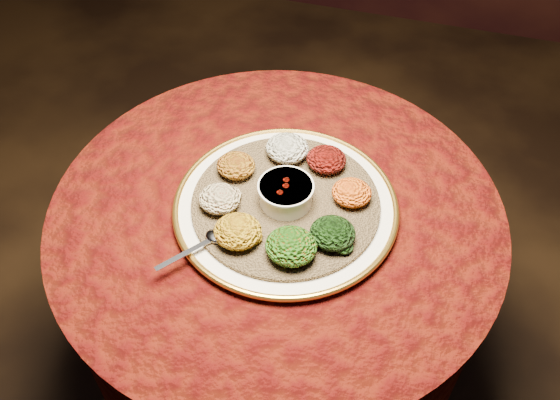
# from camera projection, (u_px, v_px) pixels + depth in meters

# --- Properties ---
(table) EXTENTS (0.96, 0.96, 0.73)m
(table) POSITION_uv_depth(u_px,v_px,m) (277.00, 260.00, 1.44)
(table) COLOR black
(table) RESTS_ON ground
(platter) EXTENTS (0.47, 0.47, 0.02)m
(platter) POSITION_uv_depth(u_px,v_px,m) (286.00, 206.00, 1.30)
(platter) COLOR silver
(platter) RESTS_ON table
(injera) EXTENTS (0.50, 0.50, 0.01)m
(injera) POSITION_uv_depth(u_px,v_px,m) (286.00, 203.00, 1.29)
(injera) COLOR olive
(injera) RESTS_ON platter
(stew_bowl) EXTENTS (0.11, 0.11, 0.05)m
(stew_bowl) POSITION_uv_depth(u_px,v_px,m) (286.00, 192.00, 1.26)
(stew_bowl) COLOR silver
(stew_bowl) RESTS_ON injera
(spoon) EXTENTS (0.11, 0.13, 0.01)m
(spoon) POSITION_uv_depth(u_px,v_px,m) (213.00, 239.00, 1.21)
(spoon) COLOR silver
(spoon) RESTS_ON injera
(portion_ayib) EXTENTS (0.09, 0.09, 0.05)m
(portion_ayib) POSITION_uv_depth(u_px,v_px,m) (287.00, 148.00, 1.36)
(portion_ayib) COLOR beige
(portion_ayib) RESTS_ON injera
(portion_kitfo) EXTENTS (0.09, 0.08, 0.04)m
(portion_kitfo) POSITION_uv_depth(u_px,v_px,m) (326.00, 159.00, 1.34)
(portion_kitfo) COLOR black
(portion_kitfo) RESTS_ON injera
(portion_tikil) EXTENTS (0.08, 0.08, 0.04)m
(portion_tikil) POSITION_uv_depth(u_px,v_px,m) (352.00, 193.00, 1.27)
(portion_tikil) COLOR orange
(portion_tikil) RESTS_ON injera
(portion_gomen) EXTENTS (0.09, 0.09, 0.04)m
(portion_gomen) POSITION_uv_depth(u_px,v_px,m) (333.00, 233.00, 1.20)
(portion_gomen) COLOR black
(portion_gomen) RESTS_ON injera
(portion_mixveg) EXTENTS (0.10, 0.09, 0.05)m
(portion_mixveg) POSITION_uv_depth(u_px,v_px,m) (291.00, 246.00, 1.18)
(portion_mixveg) COLOR maroon
(portion_mixveg) RESTS_ON injera
(portion_kik) EXTENTS (0.09, 0.09, 0.05)m
(portion_kik) POSITION_uv_depth(u_px,v_px,m) (238.00, 231.00, 1.20)
(portion_kik) COLOR #B2860F
(portion_kik) RESTS_ON injera
(portion_timatim) EXTENTS (0.09, 0.08, 0.04)m
(portion_timatim) POSITION_uv_depth(u_px,v_px,m) (219.00, 199.00, 1.26)
(portion_timatim) COLOR #720B06
(portion_timatim) RESTS_ON injera
(portion_shiro) EXTENTS (0.08, 0.08, 0.04)m
(portion_shiro) POSITION_uv_depth(u_px,v_px,m) (236.00, 166.00, 1.33)
(portion_shiro) COLOR #8D5A11
(portion_shiro) RESTS_ON injera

